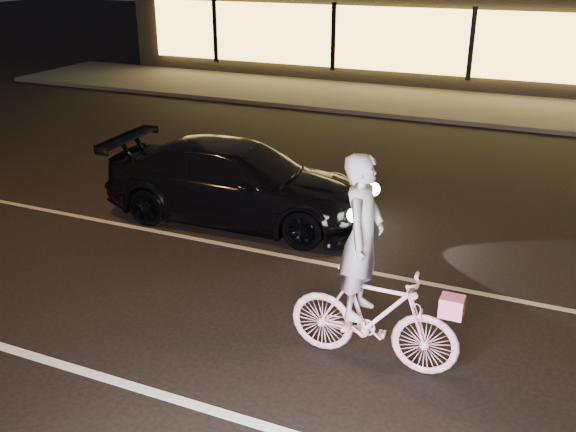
% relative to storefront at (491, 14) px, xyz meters
% --- Properties ---
extents(ground, '(90.00, 90.00, 0.00)m').
position_rel_storefront_xyz_m(ground, '(0.00, -18.97, -2.15)').
color(ground, black).
rests_on(ground, ground).
extents(lane_stripe_near, '(60.00, 0.12, 0.01)m').
position_rel_storefront_xyz_m(lane_stripe_near, '(0.00, -20.47, -2.14)').
color(lane_stripe_near, silver).
rests_on(lane_stripe_near, ground).
extents(lane_stripe_far, '(60.00, 0.10, 0.01)m').
position_rel_storefront_xyz_m(lane_stripe_far, '(0.00, -16.97, -2.14)').
color(lane_stripe_far, gray).
rests_on(lane_stripe_far, ground).
extents(sidewalk, '(30.00, 4.00, 0.12)m').
position_rel_storefront_xyz_m(sidewalk, '(0.00, -5.97, -2.09)').
color(sidewalk, '#383533').
rests_on(sidewalk, ground).
extents(storefront, '(25.40, 8.42, 4.20)m').
position_rel_storefront_xyz_m(storefront, '(0.00, 0.00, 0.00)').
color(storefront, black).
rests_on(storefront, ground).
extents(cyclist, '(1.91, 0.66, 2.40)m').
position_rel_storefront_xyz_m(cyclist, '(1.28, -19.03, -1.29)').
color(cyclist, '#DD4088').
rests_on(cyclist, ground).
extents(sedan, '(4.64, 2.08, 1.32)m').
position_rel_storefront_xyz_m(sedan, '(-1.94, -15.92, -1.49)').
color(sedan, black).
rests_on(sedan, ground).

